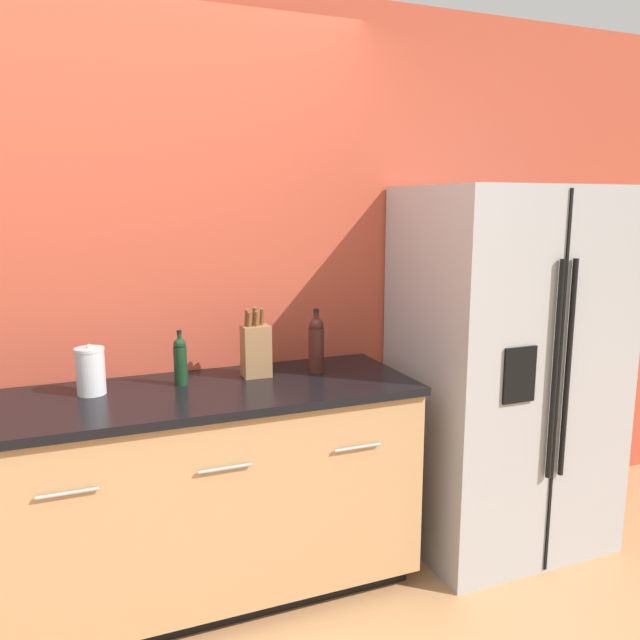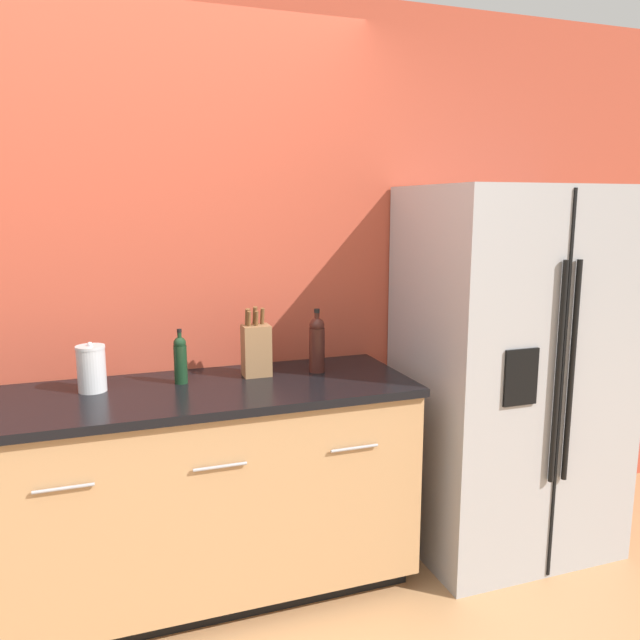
% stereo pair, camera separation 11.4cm
% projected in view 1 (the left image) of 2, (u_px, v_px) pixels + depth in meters
% --- Properties ---
extents(wall_back, '(10.00, 0.05, 2.60)m').
position_uv_depth(wall_back, '(90.00, 292.00, 2.64)').
color(wall_back, '#AD422D').
rests_on(wall_back, ground_plane).
extents(counter_unit, '(2.26, 0.64, 0.93)m').
position_uv_depth(counter_unit, '(143.00, 504.00, 2.53)').
color(counter_unit, black).
rests_on(counter_unit, ground_plane).
extents(refrigerator, '(0.94, 0.75, 1.75)m').
position_uv_depth(refrigerator, '(504.00, 369.00, 3.04)').
color(refrigerator, '#9E9EA0').
rests_on(refrigerator, ground_plane).
extents(knife_block, '(0.12, 0.09, 0.31)m').
position_uv_depth(knife_block, '(256.00, 350.00, 2.70)').
color(knife_block, olive).
rests_on(knife_block, counter_unit).
extents(wine_bottle, '(0.07, 0.07, 0.29)m').
position_uv_depth(wine_bottle, '(316.00, 343.00, 2.78)').
color(wine_bottle, '#3D1914').
rests_on(wine_bottle, counter_unit).
extents(oil_bottle, '(0.06, 0.06, 0.23)m').
position_uv_depth(oil_bottle, '(180.00, 360.00, 2.58)').
color(oil_bottle, black).
rests_on(oil_bottle, counter_unit).
extents(steel_canister, '(0.11, 0.11, 0.20)m').
position_uv_depth(steel_canister, '(91.00, 371.00, 2.45)').
color(steel_canister, '#B7B7BA').
rests_on(steel_canister, counter_unit).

